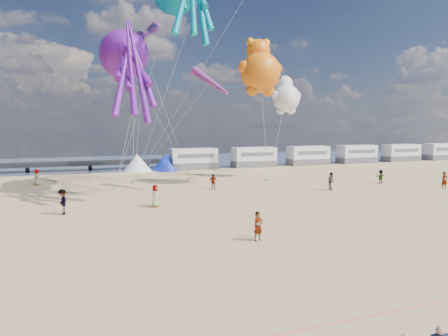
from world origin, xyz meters
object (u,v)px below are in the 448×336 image
(motorhome_0, at_px, (194,159))
(motorhome_2, at_px, (308,156))
(windsock_mid, at_px, (141,43))
(standing_person, at_px, (258,226))
(motorhome_1, at_px, (254,157))
(beachgoer_2, at_px, (63,202))
(motorhome_4, at_px, (401,153))
(windsock_left, at_px, (151,31))
(sandbag_d, at_px, (190,179))
(motorhome_3, at_px, (357,154))
(kite_teddy_orange, at_px, (260,72))
(beachgoer_0, at_px, (37,177))
(beachgoer_7, at_px, (331,181))
(tent_blue, at_px, (166,162))
(sandbag_b, at_px, (190,179))
(beachgoer_3, at_px, (213,182))
(beachgoer_6, at_px, (155,196))
(kite_octopus_purple, at_px, (124,55))
(kite_panda, at_px, (286,98))
(motorhome_5, at_px, (441,152))
(tent_white, at_px, (137,163))
(beachgoer_4, at_px, (381,177))
(sandbag_e, at_px, (134,182))
(beachgoer_5, at_px, (445,180))
(sandbag_c, at_px, (268,180))
(windsock_right, at_px, (210,81))
(sandbag_a, at_px, (115,188))

(motorhome_0, bearing_deg, motorhome_2, 0.00)
(windsock_mid, bearing_deg, standing_person, -75.33)
(motorhome_1, height_order, beachgoer_2, motorhome_1)
(motorhome_4, bearing_deg, windsock_left, -163.01)
(sandbag_d, bearing_deg, motorhome_1, 39.62)
(motorhome_3, height_order, beachgoer_2, motorhome_3)
(kite_teddy_orange, bearing_deg, beachgoer_0, 160.35)
(beachgoer_7, bearing_deg, beachgoer_2, 103.94)
(tent_blue, distance_m, sandbag_b, 10.92)
(beachgoer_3, distance_m, beachgoer_6, 9.68)
(kite_octopus_purple, relative_size, kite_teddy_orange, 1.52)
(beachgoer_3, relative_size, kite_panda, 0.27)
(beachgoer_3, xyz_separation_m, sandbag_d, (-0.36, 7.36, -0.64))
(motorhome_5, distance_m, windsock_left, 59.35)
(motorhome_0, bearing_deg, beachgoer_7, -71.88)
(tent_white, height_order, windsock_left, windsock_left)
(beachgoer_2, xyz_separation_m, beachgoer_4, (31.82, 4.55, -0.16))
(motorhome_1, bearing_deg, motorhome_2, 0.00)
(sandbag_e, height_order, windsock_mid, windsock_mid)
(beachgoer_4, distance_m, beachgoer_6, 25.59)
(beachgoer_3, height_order, windsock_mid, windsock_mid)
(motorhome_2, height_order, kite_octopus_purple, kite_octopus_purple)
(beachgoer_5, bearing_deg, motorhome_0, 138.59)
(beachgoer_0, relative_size, windsock_left, 0.24)
(sandbag_c, relative_size, kite_octopus_purple, 0.05)
(beachgoer_0, relative_size, beachgoer_7, 0.99)
(beachgoer_5, bearing_deg, sandbag_b, 158.70)
(motorhome_3, distance_m, sandbag_e, 39.97)
(sandbag_c, bearing_deg, windsock_left, 178.96)
(motorhome_0, distance_m, beachgoer_4, 25.66)
(windsock_left, bearing_deg, beachgoer_0, 176.31)
(beachgoer_6, bearing_deg, beachgoer_7, -46.17)
(beachgoer_4, bearing_deg, motorhome_2, -113.71)
(tent_blue, xyz_separation_m, sandbag_b, (0.51, -10.86, -1.09))
(sandbag_e, bearing_deg, motorhome_2, 20.79)
(sandbag_d, xyz_separation_m, windsock_mid, (-6.06, -5.34, 13.83))
(beachgoer_3, bearing_deg, motorhome_0, 100.46)
(beachgoer_4, xyz_separation_m, sandbag_d, (-18.65, 9.92, -0.64))
(beachgoer_0, bearing_deg, kite_teddy_orange, 65.40)
(tent_white, relative_size, beachgoer_0, 2.34)
(beachgoer_0, xyz_separation_m, sandbag_b, (16.22, -1.49, -0.74))
(motorhome_5, xyz_separation_m, kite_panda, (-39.71, -12.77, 7.95))
(beachgoer_0, height_order, sandbag_d, beachgoer_0)
(kite_panda, distance_m, windsock_right, 12.97)
(motorhome_3, bearing_deg, motorhome_2, 180.00)
(beachgoer_5, relative_size, windsock_right, 0.32)
(beachgoer_7, distance_m, kite_panda, 13.09)
(sandbag_a, bearing_deg, windsock_right, -23.56)
(tent_blue, bearing_deg, windsock_left, -107.14)
(sandbag_d, bearing_deg, kite_teddy_orange, -46.15)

